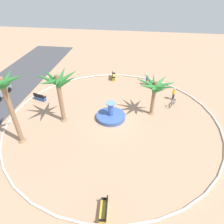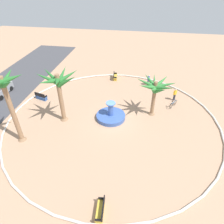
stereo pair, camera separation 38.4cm
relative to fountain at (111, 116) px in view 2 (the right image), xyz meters
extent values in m
plane|color=tan|center=(-0.29, -0.25, -0.30)|extent=(80.00, 80.00, 0.00)
torus|color=silver|center=(-0.29, -0.25, -0.20)|extent=(23.09, 23.09, 0.20)
cylinder|color=#38569E|center=(0.00, 0.00, -0.08)|extent=(3.25, 3.25, 0.45)
cylinder|color=#19567F|center=(0.00, 0.00, -0.11)|extent=(2.86, 2.86, 0.34)
cylinder|color=#38569E|center=(0.00, 0.00, 0.89)|extent=(0.58, 0.58, 1.49)
cylinder|color=#3D5FAD|center=(0.00, 0.00, 1.70)|extent=(1.04, 1.04, 0.12)
cylinder|color=#8E6B4C|center=(1.52, -4.55, 1.79)|extent=(0.41, 0.41, 4.18)
cone|color=#8E6B4C|center=(1.52, -4.55, -0.05)|extent=(0.78, 0.78, 0.50)
cone|color=#337F38|center=(2.44, -4.46, 3.32)|extent=(2.19, 0.76, 1.59)
cone|color=#337F38|center=(2.36, -3.96, 3.55)|extent=(2.15, 1.74, 1.19)
cone|color=#337F38|center=(1.73, -3.54, 3.55)|extent=(1.01, 2.30, 1.18)
cone|color=#337F38|center=(0.96, -3.70, 3.50)|extent=(1.69, 2.17, 1.27)
cone|color=#337F38|center=(0.56, -4.31, 3.44)|extent=(2.28, 1.08, 1.38)
cone|color=#337F38|center=(0.69, -4.97, 3.32)|extent=(2.16, 1.47, 1.60)
cone|color=#337F38|center=(0.94, -5.40, 3.52)|extent=(1.71, 2.16, 1.23)
cone|color=#337F38|center=(1.56, -5.59, 3.56)|extent=(0.66, 2.26, 1.16)
cone|color=#337F38|center=(2.33, -5.18, 3.54)|extent=(2.11, 1.81, 1.20)
cylinder|color=#8E6B4C|center=(-1.11, 5.09, 2.44)|extent=(0.45, 0.45, 5.48)
cone|color=#8E6B4C|center=(-1.11, 5.09, -0.05)|extent=(0.86, 0.86, 0.50)
cone|color=#28702D|center=(-0.10, 5.00, 4.67)|extent=(2.32, 0.76, 1.53)
cone|color=#28702D|center=(-0.56, 5.98, 4.74)|extent=(1.70, 2.26, 1.40)
cone|color=#28702D|center=(-1.19, 6.13, 4.73)|extent=(0.74, 2.34, 1.42)
cone|color=#28702D|center=(-2.11, 5.51, 4.86)|extent=(2.37, 1.43, 1.19)
cone|color=#28702D|center=(-2.13, 4.71, 4.87)|extent=(2.39, 1.34, 1.16)
cone|color=#28702D|center=(-1.21, 4.12, 4.60)|extent=(0.79, 2.29, 1.64)
cone|color=#28702D|center=(-0.46, 4.26, 4.76)|extent=(1.88, 2.16, 1.37)
cylinder|color=#8E6B4C|center=(-4.90, 8.04, 3.10)|extent=(0.43, 0.43, 6.81)
cone|color=#8E6B4C|center=(-4.90, 8.04, -0.05)|extent=(0.81, 0.81, 0.50)
cone|color=#28702D|center=(-4.11, 8.03, 6.14)|extent=(1.81, 0.59, 1.23)
cone|color=#28702D|center=(-5.25, 7.34, 6.13)|extent=(1.31, 1.86, 1.25)
cone|color=#28702D|center=(-4.57, 7.27, 6.27)|extent=(1.23, 1.89, 1.01)
cube|color=gold|center=(9.87, 0.98, 0.15)|extent=(1.65, 0.69, 0.12)
cube|color=black|center=(9.85, 1.18, 0.45)|extent=(1.60, 0.27, 0.50)
cube|color=gold|center=(9.87, 0.98, -0.11)|extent=(1.52, 0.63, 0.39)
cube|color=black|center=(10.62, 1.07, 0.29)|extent=(0.13, 0.46, 0.24)
cube|color=black|center=(9.13, 0.89, 0.29)|extent=(0.13, 0.46, 0.24)
cube|color=#335BA8|center=(2.52, 9.48, 0.15)|extent=(0.92, 1.68, 0.12)
cube|color=black|center=(2.31, 9.54, 0.45)|extent=(0.52, 1.56, 0.50)
cube|color=#2B4E8F|center=(2.52, 9.48, -0.11)|extent=(0.85, 1.54, 0.39)
cube|color=black|center=(2.72, 10.20, 0.29)|extent=(0.45, 0.20, 0.24)
cube|color=black|center=(2.31, 8.76, 0.29)|extent=(0.45, 0.20, 0.24)
cube|color=gold|center=(-10.84, -1.11, 0.15)|extent=(1.64, 0.63, 0.12)
cube|color=black|center=(-10.82, -1.32, 0.45)|extent=(1.60, 0.21, 0.50)
cube|color=gold|center=(-10.84, -1.11, -0.11)|extent=(1.50, 0.58, 0.39)
cube|color=black|center=(-11.59, -1.17, 0.29)|extent=(0.12, 0.46, 0.24)
cube|color=black|center=(-10.09, -1.05, 0.29)|extent=(0.12, 0.46, 0.24)
torus|color=black|center=(3.95, -7.37, 0.06)|extent=(0.64, 0.44, 0.72)
torus|color=black|center=(3.10, -6.84, 0.06)|extent=(0.64, 0.44, 0.72)
cylinder|color=#1E66B2|center=(3.52, -7.11, 0.29)|extent=(0.83, 0.55, 0.05)
cylinder|color=#1E66B2|center=(3.23, -6.92, 0.44)|extent=(0.04, 0.04, 0.30)
cube|color=black|center=(3.23, -6.92, 0.61)|extent=(0.22, 0.19, 0.06)
cylinder|color=#1E66B2|center=(3.90, -7.35, 0.42)|extent=(0.26, 0.39, 0.03)
cylinder|color=#33333D|center=(5.10, -7.43, 0.12)|extent=(0.14, 0.14, 0.85)
cylinder|color=#33333D|center=(5.00, -7.28, 0.12)|extent=(0.14, 0.14, 0.85)
cube|color=yellow|center=(5.05, -7.36, 0.83)|extent=(0.36, 0.39, 0.56)
sphere|color=beige|center=(5.05, -7.36, 1.23)|extent=(0.22, 0.22, 0.22)
cylinder|color=yellow|center=(5.17, -7.54, 0.83)|extent=(0.09, 0.09, 0.53)
cylinder|color=yellow|center=(4.92, -7.17, 0.83)|extent=(0.09, 0.09, 0.53)
cylinder|color=#33333D|center=(8.69, -4.03, 0.12)|extent=(0.14, 0.14, 0.84)
cylinder|color=#33333D|center=(8.53, -3.96, 0.12)|extent=(0.14, 0.14, 0.84)
cube|color=#2D4CA5|center=(8.61, -3.99, 0.82)|extent=(0.39, 0.32, 0.56)
sphere|color=beige|center=(8.61, -3.99, 1.22)|extent=(0.22, 0.22, 0.22)
cylinder|color=#2D4CA5|center=(8.81, -4.09, 0.82)|extent=(0.09, 0.09, 0.53)
cylinder|color=#2D4CA5|center=(8.41, -3.90, 0.82)|extent=(0.09, 0.09, 0.53)
cylinder|color=black|center=(1.51, 14.51, 0.02)|extent=(0.65, 0.26, 0.64)
cylinder|color=black|center=(3.99, 14.65, 0.02)|extent=(0.65, 0.26, 0.64)
camera|label=1|loc=(-17.77, -2.67, 13.39)|focal=32.00mm
camera|label=2|loc=(-17.71, -3.05, 13.39)|focal=32.00mm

